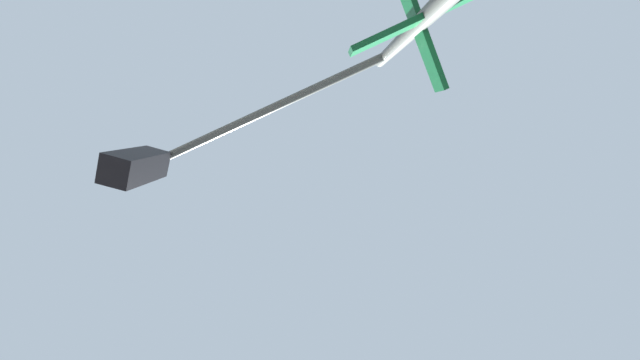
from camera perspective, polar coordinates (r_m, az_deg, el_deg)
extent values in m
cylinder|color=#474C47|center=(3.79, -8.55, 11.75)|extent=(1.83, 2.18, 0.09)
cube|color=black|center=(3.79, -28.54, 2.10)|extent=(0.28, 0.28, 0.80)
sphere|color=red|center=(4.08, -28.51, 1.73)|extent=(0.18, 0.18, 0.18)
sphere|color=orange|center=(3.86, -30.25, 1.17)|extent=(0.18, 0.18, 0.18)
sphere|color=green|center=(3.65, -32.20, 0.54)|extent=(0.18, 0.18, 0.18)
cube|color=#0F5128|center=(2.56, 17.73, 24.95)|extent=(0.73, 0.87, 0.20)
cube|color=#0F5128|center=(2.76, 16.23, 23.87)|extent=(0.79, 0.67, 0.20)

